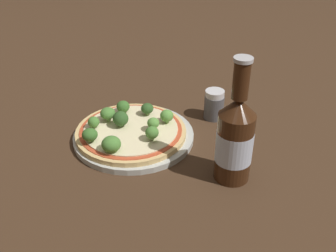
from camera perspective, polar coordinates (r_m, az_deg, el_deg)
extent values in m
plane|color=#3D2819|center=(0.80, -4.66, -2.07)|extent=(3.00, 3.00, 0.00)
cylinder|color=#B2B7B2|center=(0.80, -5.14, -1.47)|extent=(0.24, 0.24, 0.01)
cylinder|color=tan|center=(0.80, -5.38, -0.87)|extent=(0.22, 0.22, 0.01)
cylinder|color=#B74728|center=(0.79, -5.40, -0.52)|extent=(0.21, 0.21, 0.00)
cylinder|color=beige|center=(0.79, -5.41, -0.44)|extent=(0.19, 0.19, 0.00)
cylinder|color=#89A866|center=(0.83, -3.01, 1.94)|extent=(0.01, 0.01, 0.01)
ellipsoid|color=#2D5123|center=(0.83, -3.03, 2.57)|extent=(0.03, 0.03, 0.02)
cylinder|color=#89A866|center=(0.85, -6.50, 2.22)|extent=(0.01, 0.01, 0.01)
ellipsoid|color=#386628|center=(0.84, -6.54, 2.83)|extent=(0.03, 0.03, 0.02)
cylinder|color=#89A866|center=(0.73, -8.17, -3.33)|extent=(0.01, 0.01, 0.01)
ellipsoid|color=#477A33|center=(0.72, -8.24, -2.61)|extent=(0.04, 0.04, 0.03)
cylinder|color=#89A866|center=(0.78, -2.13, -0.29)|extent=(0.01, 0.01, 0.01)
ellipsoid|color=#568E3D|center=(0.77, -2.15, 0.44)|extent=(0.02, 0.02, 0.02)
cylinder|color=#89A866|center=(0.80, -10.68, 0.01)|extent=(0.01, 0.01, 0.01)
ellipsoid|color=#477A33|center=(0.80, -10.75, 0.58)|extent=(0.02, 0.02, 0.02)
cylinder|color=#89A866|center=(0.80, -6.84, 0.27)|extent=(0.01, 0.01, 0.01)
ellipsoid|color=#2D5123|center=(0.79, -6.90, 1.08)|extent=(0.03, 0.03, 0.03)
cylinder|color=#89A866|center=(0.75, -2.32, -1.71)|extent=(0.01, 0.01, 0.01)
ellipsoid|color=#477A33|center=(0.74, -2.34, -0.95)|extent=(0.03, 0.03, 0.02)
cylinder|color=#89A866|center=(0.82, -8.67, 1.09)|extent=(0.01, 0.01, 0.01)
ellipsoid|color=#477A33|center=(0.81, -8.74, 1.84)|extent=(0.03, 0.03, 0.02)
cylinder|color=#89A866|center=(0.81, -0.18, 0.81)|extent=(0.01, 0.01, 0.01)
ellipsoid|color=#568E3D|center=(0.80, -0.18, 1.52)|extent=(0.03, 0.03, 0.02)
cylinder|color=#89A866|center=(0.76, -11.19, -1.95)|extent=(0.01, 0.01, 0.01)
ellipsoid|color=#386628|center=(0.76, -11.28, -1.25)|extent=(0.03, 0.03, 0.02)
cylinder|color=#381E0F|center=(0.68, 9.55, -3.04)|extent=(0.06, 0.06, 0.13)
cylinder|color=#B2BCD1|center=(0.68, 9.57, -2.86)|extent=(0.06, 0.06, 0.06)
cone|color=#381E0F|center=(0.64, 10.17, 2.78)|extent=(0.06, 0.06, 0.03)
cylinder|color=#381E0F|center=(0.62, 10.57, 6.55)|extent=(0.03, 0.03, 0.06)
cylinder|color=#B2B2B7|center=(0.60, 10.89, 9.48)|extent=(0.03, 0.03, 0.01)
cylinder|color=#4C4C51|center=(0.87, 6.68, 2.74)|extent=(0.04, 0.04, 0.05)
cylinder|color=silver|center=(0.85, 6.82, 4.69)|extent=(0.04, 0.04, 0.01)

